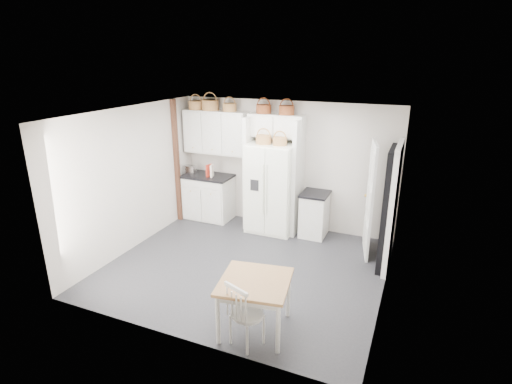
% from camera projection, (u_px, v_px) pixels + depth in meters
% --- Properties ---
extents(floor, '(4.50, 4.50, 0.00)m').
position_uv_depth(floor, '(246.00, 266.00, 6.84)').
color(floor, '#28282F').
rests_on(floor, ground).
extents(ceiling, '(4.50, 4.50, 0.00)m').
position_uv_depth(ceiling, '(244.00, 113.00, 6.00)').
color(ceiling, white).
rests_on(ceiling, wall_back).
extents(wall_back, '(4.50, 0.00, 4.50)m').
position_uv_depth(wall_back, '(286.00, 165.00, 8.16)').
color(wall_back, beige).
rests_on(wall_back, floor).
extents(wall_left, '(0.00, 4.00, 4.00)m').
position_uv_depth(wall_left, '(133.00, 179.00, 7.25)').
color(wall_left, beige).
rests_on(wall_left, floor).
extents(wall_right, '(0.00, 4.00, 4.00)m').
position_uv_depth(wall_right, '(391.00, 216.00, 5.58)').
color(wall_right, beige).
rests_on(wall_right, floor).
extents(refrigerator, '(0.94, 0.75, 1.81)m').
position_uv_depth(refrigerator, '(272.00, 188.00, 8.02)').
color(refrigerator, white).
rests_on(refrigerator, floor).
extents(base_cab_left, '(1.01, 0.64, 0.94)m').
position_uv_depth(base_cab_left, '(209.00, 197.00, 8.78)').
color(base_cab_left, white).
rests_on(base_cab_left, floor).
extents(base_cab_right, '(0.49, 0.58, 0.85)m').
position_uv_depth(base_cab_right, '(314.00, 215.00, 7.91)').
color(base_cab_right, white).
rests_on(base_cab_right, floor).
extents(dining_table, '(1.00, 1.00, 0.73)m').
position_uv_depth(dining_table, '(255.00, 305.00, 5.16)').
color(dining_table, brown).
rests_on(dining_table, floor).
extents(windsor_chair, '(0.53, 0.51, 0.86)m').
position_uv_depth(windsor_chair, '(247.00, 314.00, 4.87)').
color(windsor_chair, white).
rests_on(windsor_chair, floor).
extents(counter_left, '(1.06, 0.68, 0.04)m').
position_uv_depth(counter_left, '(208.00, 176.00, 8.62)').
color(counter_left, black).
rests_on(counter_left, base_cab_left).
extents(counter_right, '(0.52, 0.62, 0.04)m').
position_uv_depth(counter_right, '(315.00, 194.00, 7.77)').
color(counter_right, black).
rests_on(counter_right, base_cab_right).
extents(toaster, '(0.27, 0.16, 0.19)m').
position_uv_depth(toaster, '(190.00, 170.00, 8.67)').
color(toaster, silver).
rests_on(toaster, counter_left).
extents(cookbook_red, '(0.07, 0.18, 0.26)m').
position_uv_depth(cookbook_red, '(209.00, 170.00, 8.47)').
color(cookbook_red, '#B62D1C').
rests_on(cookbook_red, counter_left).
extents(cookbook_cream, '(0.08, 0.18, 0.26)m').
position_uv_depth(cookbook_cream, '(212.00, 171.00, 8.45)').
color(cookbook_cream, beige).
rests_on(cookbook_cream, counter_left).
extents(basket_upper_a, '(0.31, 0.31, 0.18)m').
position_uv_depth(basket_upper_a, '(196.00, 105.00, 8.37)').
color(basket_upper_a, brown).
rests_on(basket_upper_a, upper_cabinet).
extents(basket_upper_b, '(0.36, 0.36, 0.21)m').
position_uv_depth(basket_upper_b, '(210.00, 105.00, 8.23)').
color(basket_upper_b, brown).
rests_on(basket_upper_b, upper_cabinet).
extents(basket_upper_c, '(0.29, 0.29, 0.16)m').
position_uv_depth(basket_upper_c, '(230.00, 107.00, 8.08)').
color(basket_upper_c, brown).
rests_on(basket_upper_c, upper_cabinet).
extents(basket_bridge_a, '(0.30, 0.30, 0.17)m').
position_uv_depth(basket_bridge_a, '(264.00, 109.00, 7.80)').
color(basket_bridge_a, '#582C10').
rests_on(basket_bridge_a, bridge_cabinet).
extents(basket_bridge_b, '(0.30, 0.30, 0.17)m').
position_uv_depth(basket_bridge_b, '(287.00, 110.00, 7.62)').
color(basket_bridge_b, '#582C10').
rests_on(basket_bridge_b, bridge_cabinet).
extents(basket_fridge_a, '(0.31, 0.31, 0.16)m').
position_uv_depth(basket_fridge_a, '(264.00, 140.00, 7.67)').
color(basket_fridge_a, brown).
rests_on(basket_fridge_a, refrigerator).
extents(basket_fridge_b, '(0.28, 0.28, 0.15)m').
position_uv_depth(basket_fridge_b, '(280.00, 141.00, 7.55)').
color(basket_fridge_b, brown).
rests_on(basket_fridge_b, refrigerator).
extents(upper_cabinet, '(1.40, 0.34, 0.90)m').
position_uv_depth(upper_cabinet, '(216.00, 132.00, 8.37)').
color(upper_cabinet, white).
rests_on(upper_cabinet, wall_back).
extents(bridge_cabinet, '(1.12, 0.34, 0.45)m').
position_uv_depth(bridge_cabinet, '(277.00, 126.00, 7.80)').
color(bridge_cabinet, white).
rests_on(bridge_cabinet, wall_back).
extents(fridge_panel_left, '(0.08, 0.60, 2.30)m').
position_uv_depth(fridge_panel_left, '(250.00, 173.00, 8.19)').
color(fridge_panel_left, white).
rests_on(fridge_panel_left, floor).
extents(fridge_panel_right, '(0.08, 0.60, 2.30)m').
position_uv_depth(fridge_panel_right, '(298.00, 178.00, 7.81)').
color(fridge_panel_right, white).
rests_on(fridge_panel_right, floor).
extents(trim_post, '(0.09, 0.09, 2.60)m').
position_uv_depth(trim_post, '(177.00, 162.00, 8.41)').
color(trim_post, '#44281B').
rests_on(trim_post, floor).
extents(doorway_void, '(0.18, 0.85, 2.05)m').
position_uv_depth(doorway_void, '(389.00, 209.00, 6.58)').
color(doorway_void, black).
rests_on(doorway_void, floor).
extents(door_slab, '(0.21, 0.79, 2.05)m').
position_uv_depth(door_slab, '(370.00, 200.00, 7.00)').
color(door_slab, white).
rests_on(door_slab, floor).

